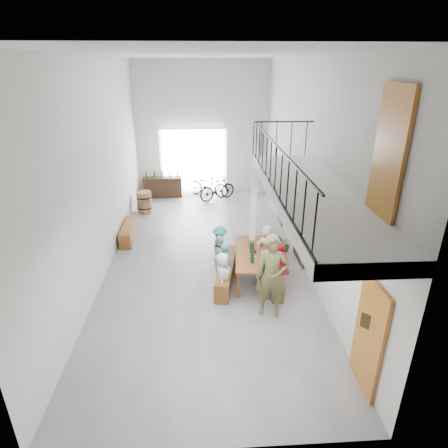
{
  "coord_description": "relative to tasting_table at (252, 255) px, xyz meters",
  "views": [
    {
      "loc": [
        -0.05,
        -9.8,
        5.32
      ],
      "look_at": [
        0.51,
        -0.5,
        1.29
      ],
      "focal_mm": 30.0,
      "sensor_mm": 36.0,
      "label": 1
    }
  ],
  "objects": [
    {
      "name": "guest_left_a",
      "position": [
        -0.8,
        -0.78,
        -0.11
      ],
      "size": [
        0.5,
        0.65,
        1.18
      ],
      "primitive_type": "imported",
      "rotation": [
        0.0,
        0.0,
        1.33
      ],
      "color": "silver",
      "rests_on": "ground"
    },
    {
      "name": "guest_left_c",
      "position": [
        -0.8,
        0.42,
        -0.16
      ],
      "size": [
        0.51,
        0.6,
        1.09
      ],
      "primitive_type": "imported",
      "rotation": [
        0.0,
        0.0,
        1.77
      ],
      "color": "silver",
      "rests_on": "ground"
    },
    {
      "name": "oak_barrel",
      "position": [
        -3.48,
        5.06,
        -0.29
      ],
      "size": [
        0.56,
        0.56,
        0.83
      ],
      "color": "brown",
      "rests_on": "ground"
    },
    {
      "name": "serving_counter",
      "position": [
        -2.94,
        6.89,
        -0.28
      ],
      "size": [
        1.63,
        0.53,
        0.85
      ],
      "primitive_type": "cube",
      "rotation": [
        0.0,
        0.0,
        0.05
      ],
      "color": "#332012",
      "rests_on": "ground"
    },
    {
      "name": "host_standing",
      "position": [
        0.23,
        -1.53,
        0.28
      ],
      "size": [
        0.8,
        0.61,
        1.97
      ],
      "primitive_type": "imported",
      "rotation": [
        0.0,
        0.0,
        -0.21
      ],
      "color": "brown",
      "rests_on": "ground"
    },
    {
      "name": "guest_right_a",
      "position": [
        0.64,
        -0.52,
        -0.04
      ],
      "size": [
        0.54,
        0.84,
        1.32
      ],
      "primitive_type": "imported",
      "rotation": [
        0.0,
        0.0,
        -1.28
      ],
      "color": "red",
      "rests_on": "ground"
    },
    {
      "name": "right_wall_decor",
      "position": [
        1.51,
        -0.63,
        1.04
      ],
      "size": [
        0.07,
        8.28,
        5.07
      ],
      "color": "#A8661F",
      "rests_on": "ground"
    },
    {
      "name": "bench_wall",
      "position": [
        0.63,
        -0.1,
        -0.45
      ],
      "size": [
        0.57,
        2.22,
        0.51
      ],
      "primitive_type": "cube",
      "rotation": [
        0.0,
        0.0,
        -0.13
      ],
      "color": "brown",
      "rests_on": "ground"
    },
    {
      "name": "tableware",
      "position": [
        0.03,
        -0.18,
        0.22
      ],
      "size": [
        0.42,
        0.9,
        0.35
      ],
      "color": "#113315",
      "rests_on": "tasting_table"
    },
    {
      "name": "balcony",
      "position": [
        0.79,
        -1.89,
        2.26
      ],
      "size": [
        1.52,
        5.62,
        4.0
      ],
      "color": "white",
      "rests_on": "ground"
    },
    {
      "name": "bicycle_near",
      "position": [
        -1.0,
        6.84,
        -0.22
      ],
      "size": [
        1.93,
        1.39,
        0.97
      ],
      "primitive_type": "imported",
      "rotation": [
        0.0,
        0.0,
        1.11
      ],
      "color": "black",
      "rests_on": "ground"
    },
    {
      "name": "room_walls",
      "position": [
        -1.19,
        1.24,
        2.85
      ],
      "size": [
        12.0,
        12.0,
        12.0
      ],
      "color": "silver",
      "rests_on": "ground"
    },
    {
      "name": "guest_right_b",
      "position": [
        0.61,
        0.05,
        -0.09
      ],
      "size": [
        0.5,
        1.17,
        1.23
      ],
      "primitive_type": "imported",
      "rotation": [
        0.0,
        0.0,
        -1.69
      ],
      "color": "black",
      "rests_on": "ground"
    },
    {
      "name": "counter_bottles",
      "position": [
        -2.94,
        6.89,
        0.28
      ],
      "size": [
        1.37,
        0.17,
        0.28
      ],
      "color": "#113315",
      "rests_on": "serving_counter"
    },
    {
      "name": "bench_inner",
      "position": [
        -0.67,
        -0.05,
        -0.45
      ],
      "size": [
        0.75,
        2.24,
        0.51
      ],
      "primitive_type": "cube",
      "rotation": [
        0.0,
        0.0,
        -0.18
      ],
      "color": "brown",
      "rests_on": "ground"
    },
    {
      "name": "tasting_table",
      "position": [
        0.0,
        0.0,
        0.0
      ],
      "size": [
        1.02,
        2.15,
        0.79
      ],
      "rotation": [
        0.0,
        0.0,
        -0.08
      ],
      "color": "brown",
      "rests_on": "ground"
    },
    {
      "name": "floor",
      "position": [
        -1.19,
        1.24,
        -0.71
      ],
      "size": [
        12.0,
        12.0,
        0.0
      ],
      "primitive_type": "plane",
      "color": "#5E5E60",
      "rests_on": "ground"
    },
    {
      "name": "guest_left_d",
      "position": [
        -0.8,
        0.85,
        -0.12
      ],
      "size": [
        0.64,
        0.85,
        1.17
      ],
      "primitive_type": "imported",
      "rotation": [
        0.0,
        0.0,
        1.27
      ],
      "color": "teal",
      "rests_on": "ground"
    },
    {
      "name": "bicycle_far",
      "position": [
        -0.63,
        6.32,
        -0.21
      ],
      "size": [
        1.68,
        1.21,
        1.0
      ],
      "primitive_type": "imported",
      "rotation": [
        0.0,
        0.0,
        2.07
      ],
      "color": "black",
      "rests_on": "ground"
    },
    {
      "name": "guest_left_b",
      "position": [
        -0.69,
        -0.2,
        -0.13
      ],
      "size": [
        0.28,
        0.43,
        1.16
      ],
      "primitive_type": "imported",
      "rotation": [
        0.0,
        0.0,
        1.58
      ],
      "color": "teal",
      "rests_on": "ground"
    },
    {
      "name": "side_bench",
      "position": [
        -3.69,
        2.72,
        -0.47
      ],
      "size": [
        0.41,
        1.7,
        0.48
      ],
      "primitive_type": "cube",
      "rotation": [
        0.0,
        0.0,
        0.03
      ],
      "color": "brown",
      "rests_on": "ground"
    },
    {
      "name": "gateway_portal",
      "position": [
        -1.59,
        7.18,
        0.69
      ],
      "size": [
        2.8,
        0.08,
        2.8
      ],
      "primitive_type": "cube",
      "color": "white",
      "rests_on": "ground"
    },
    {
      "name": "guest_right_c",
      "position": [
        0.49,
        0.68,
        -0.08
      ],
      "size": [
        0.53,
        0.69,
        1.25
      ],
      "primitive_type": "imported",
      "rotation": [
        0.0,
        0.0,
        -1.8
      ],
      "color": "silver",
      "rests_on": "ground"
    },
    {
      "name": "potted_plant",
      "position": [
        1.26,
        1.54,
        -0.48
      ],
      "size": [
        0.48,
        0.43,
        0.46
      ],
      "primitive_type": "imported",
      "rotation": [
        0.0,
        0.0,
        -0.21
      ],
      "color": "#1D5020",
      "rests_on": "ground"
    }
  ]
}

